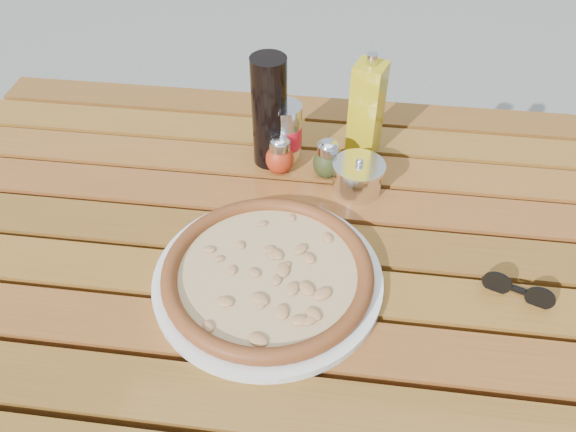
# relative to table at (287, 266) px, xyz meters

# --- Properties ---
(table) EXTENTS (1.40, 0.90, 0.75)m
(table) POSITION_rel_table_xyz_m (0.00, 0.00, 0.00)
(table) COLOR #3D230D
(table) RESTS_ON ground
(plate) EXTENTS (0.46, 0.46, 0.01)m
(plate) POSITION_rel_table_xyz_m (-0.02, -0.10, 0.08)
(plate) COLOR silver
(plate) RESTS_ON table
(pizza) EXTENTS (0.43, 0.43, 0.03)m
(pizza) POSITION_rel_table_xyz_m (-0.02, -0.10, 0.10)
(pizza) COLOR beige
(pizza) RESTS_ON plate
(pepper_shaker) EXTENTS (0.06, 0.06, 0.08)m
(pepper_shaker) POSITION_rel_table_xyz_m (-0.04, 0.17, 0.11)
(pepper_shaker) COLOR #B73115
(pepper_shaker) RESTS_ON table
(oregano_shaker) EXTENTS (0.07, 0.07, 0.08)m
(oregano_shaker) POSITION_rel_table_xyz_m (0.05, 0.17, 0.11)
(oregano_shaker) COLOR #343D18
(oregano_shaker) RESTS_ON table
(dark_bottle) EXTENTS (0.08, 0.08, 0.22)m
(dark_bottle) POSITION_rel_table_xyz_m (-0.06, 0.21, 0.19)
(dark_bottle) COLOR black
(dark_bottle) RESTS_ON table
(soda_can) EXTENTS (0.07, 0.07, 0.12)m
(soda_can) POSITION_rel_table_xyz_m (-0.03, 0.22, 0.13)
(soda_can) COLOR silver
(soda_can) RESTS_ON table
(olive_oil_cruet) EXTENTS (0.07, 0.07, 0.21)m
(olive_oil_cruet) POSITION_rel_table_xyz_m (0.12, 0.26, 0.17)
(olive_oil_cruet) COLOR #AC9812
(olive_oil_cruet) RESTS_ON table
(parmesan_tin) EXTENTS (0.10, 0.10, 0.07)m
(parmesan_tin) POSITION_rel_table_xyz_m (0.11, 0.14, 0.11)
(parmesan_tin) COLOR silver
(parmesan_tin) RESTS_ON table
(sunglasses) EXTENTS (0.11, 0.05, 0.04)m
(sunglasses) POSITION_rel_table_xyz_m (0.37, -0.08, 0.09)
(sunglasses) COLOR black
(sunglasses) RESTS_ON table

